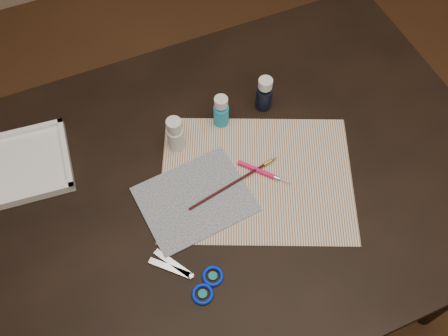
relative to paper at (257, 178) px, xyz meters
name	(u,v)px	position (x,y,z in m)	size (l,w,h in m)	color
ground	(224,282)	(-0.07, 0.03, -0.76)	(3.50, 3.50, 0.02)	#422614
table	(224,241)	(-0.07, 0.03, -0.38)	(1.30, 0.90, 0.75)	black
paper	(257,178)	(0.00, 0.00, 0.00)	(0.45, 0.34, 0.00)	white
canvas	(195,199)	(-0.15, 0.00, 0.00)	(0.24, 0.19, 0.00)	#192341
paint_bottle_white	(175,134)	(-0.14, 0.16, 0.05)	(0.04, 0.04, 0.10)	silver
paint_bottle_cyan	(221,111)	(-0.01, 0.18, 0.05)	(0.04, 0.04, 0.09)	#1E9FCB
paint_bottle_navy	(264,93)	(0.11, 0.19, 0.05)	(0.04, 0.04, 0.10)	black
paintbrush	(235,182)	(-0.05, 0.00, 0.01)	(0.25, 0.01, 0.01)	black
craft_knife	(265,173)	(0.02, 0.00, 0.01)	(0.14, 0.01, 0.01)	#FB1266
scissors	(183,275)	(-0.24, -0.16, 0.00)	(0.18, 0.09, 0.01)	silver
palette_tray	(27,164)	(-0.49, 0.24, 0.01)	(0.20, 0.20, 0.02)	white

